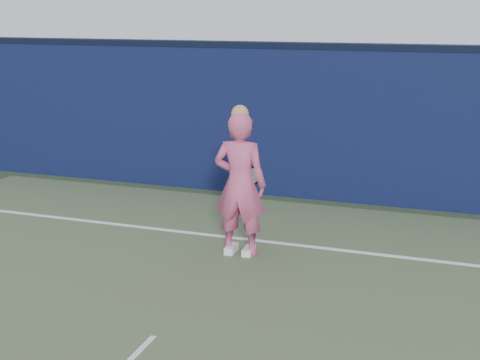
% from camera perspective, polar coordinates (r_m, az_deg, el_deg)
% --- Properties ---
extents(backstop_wall, '(24.00, 0.40, 2.50)m').
position_cam_1_polar(backstop_wall, '(11.39, 4.74, 4.82)').
color(backstop_wall, '#0D173A').
rests_on(backstop_wall, ground).
extents(wall_cap, '(24.00, 0.42, 0.10)m').
position_cam_1_polar(wall_cap, '(11.25, 4.88, 11.36)').
color(wall_cap, black).
rests_on(wall_cap, backstop_wall).
extents(player, '(0.71, 0.48, 1.98)m').
position_cam_1_polar(player, '(8.59, -0.00, -0.34)').
color(player, '#CF507D').
rests_on(player, ground).
extents(racket, '(0.52, 0.16, 0.28)m').
position_cam_1_polar(racket, '(9.02, 0.76, 0.31)').
color(racket, black).
rests_on(racket, ground).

